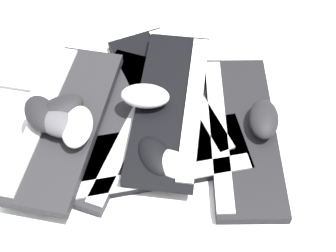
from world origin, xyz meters
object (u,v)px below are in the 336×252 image
object	(u,v)px
keyboard_1	(150,160)
keyboard_5	(65,122)
keyboard_3	(168,95)
mouse_3	(264,119)
keyboard_2	(241,133)
mouse_2	(58,123)
mouse_7	(77,127)
mouse_4	(145,96)
mouse_6	(41,114)
mouse_5	(60,109)
keyboard_4	(171,105)
mouse_1	(174,165)
mouse_0	(155,157)
keyboard_0	(111,124)

from	to	relation	value
keyboard_1	keyboard_5	distance (m)	0.21
keyboard_3	mouse_3	size ratio (longest dim) A/B	3.83
keyboard_2	mouse_2	xyz separation A→B (m)	(0.37, 0.16, 0.07)
keyboard_3	mouse_7	distance (m)	0.25
mouse_4	mouse_6	xyz separation A→B (m)	(0.19, 0.13, 0.00)
keyboard_1	keyboard_2	bearing A→B (deg)	-139.64
mouse_2	mouse_7	distance (m)	0.04
mouse_5	keyboard_4	bearing A→B (deg)	156.19
mouse_5	mouse_7	distance (m)	0.06
mouse_6	mouse_2	bearing A→B (deg)	28.02
mouse_1	mouse_7	size ratio (longest dim) A/B	1.00
keyboard_2	mouse_5	world-z (taller)	mouse_5
mouse_3	mouse_7	bearing A→B (deg)	-76.49
mouse_0	mouse_4	world-z (taller)	mouse_4
keyboard_3	keyboard_0	bearing A→B (deg)	54.59
keyboard_3	mouse_3	bearing A→B (deg)	175.48
mouse_5	keyboard_5	bearing A→B (deg)	89.56
keyboard_4	mouse_6	size ratio (longest dim) A/B	4.21
mouse_0	mouse_3	world-z (taller)	same
mouse_2	mouse_4	distance (m)	0.20
mouse_0	mouse_2	bearing A→B (deg)	46.89
keyboard_4	mouse_6	bearing A→B (deg)	31.61
mouse_3	mouse_7	xyz separation A→B (m)	(0.37, 0.19, 0.03)
keyboard_1	mouse_5	bearing A→B (deg)	-3.95
keyboard_1	mouse_2	size ratio (longest dim) A/B	4.11
mouse_2	mouse_7	xyz separation A→B (m)	(-0.04, -0.01, 0.00)
keyboard_2	mouse_4	distance (m)	0.23
keyboard_1	keyboard_2	xyz separation A→B (m)	(-0.17, -0.14, 0.00)
mouse_0	keyboard_4	bearing A→B (deg)	-38.05
keyboard_5	mouse_7	size ratio (longest dim) A/B	4.17
mouse_5	mouse_6	bearing A→B (deg)	-14.81
keyboard_5	mouse_2	bearing A→B (deg)	100.88
keyboard_1	mouse_1	world-z (taller)	mouse_1
mouse_0	mouse_1	xyz separation A→B (m)	(-0.04, 0.01, 0.00)
keyboard_0	mouse_3	distance (m)	0.35
mouse_2	keyboard_2	bearing A→B (deg)	-148.14
mouse_6	mouse_7	distance (m)	0.09
keyboard_3	mouse_3	distance (m)	0.24
mouse_1	keyboard_0	bearing A→B (deg)	165.30
keyboard_0	keyboard_3	size ratio (longest dim) A/B	1.05
mouse_7	mouse_4	bearing A→B (deg)	-57.18
keyboard_5	mouse_0	world-z (taller)	mouse_0
mouse_3	mouse_6	world-z (taller)	mouse_6
keyboard_1	keyboard_3	distance (m)	0.19
keyboard_4	mouse_3	xyz separation A→B (m)	(-0.21, -0.03, 0.01)
mouse_0	keyboard_1	bearing A→B (deg)	15.18
mouse_2	mouse_5	distance (m)	0.04
keyboard_4	mouse_5	world-z (taller)	mouse_5
keyboard_1	mouse_7	size ratio (longest dim) A/B	4.11
mouse_0	mouse_2	world-z (taller)	mouse_2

